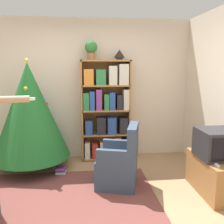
{
  "coord_description": "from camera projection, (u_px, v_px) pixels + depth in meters",
  "views": [
    {
      "loc": [
        -0.02,
        -2.87,
        1.73
      ],
      "look_at": [
        0.4,
        0.83,
        1.05
      ],
      "focal_mm": 40.0,
      "sensor_mm": 36.0,
      "label": 1
    }
  ],
  "objects": [
    {
      "name": "ground_plane",
      "position": [
        88.0,
        207.0,
        3.12
      ],
      "size": [
        14.0,
        14.0,
        0.0
      ],
      "primitive_type": "plane",
      "color": "#9E7A56"
    },
    {
      "name": "wall_back",
      "position": [
        85.0,
        90.0,
        4.73
      ],
      "size": [
        8.0,
        0.1,
        2.6
      ],
      "color": "beige",
      "rests_on": "ground_plane"
    },
    {
      "name": "area_rug",
      "position": [
        64.0,
        200.0,
        3.28
      ],
      "size": [
        2.48,
        1.79,
        0.01
      ],
      "color": "brown",
      "rests_on": "ground_plane"
    },
    {
      "name": "bookshelf",
      "position": [
        107.0,
        111.0,
        4.61
      ],
      "size": [
        0.9,
        0.31,
        1.85
      ],
      "color": "#A8703D",
      "rests_on": "ground_plane"
    },
    {
      "name": "tv_stand",
      "position": [
        214.0,
        175.0,
        3.44
      ],
      "size": [
        0.43,
        0.89,
        0.51
      ],
      "color": "#996638",
      "rests_on": "ground_plane"
    },
    {
      "name": "television",
      "position": [
        216.0,
        144.0,
        3.36
      ],
      "size": [
        0.47,
        0.49,
        0.39
      ],
      "color": "#28282D",
      "rests_on": "tv_stand"
    },
    {
      "name": "game_remote",
      "position": [
        216.0,
        165.0,
        3.12
      ],
      "size": [
        0.04,
        0.12,
        0.02
      ],
      "color": "white",
      "rests_on": "tv_stand"
    },
    {
      "name": "christmas_tree",
      "position": [
        30.0,
        111.0,
        4.12
      ],
      "size": [
        1.28,
        1.28,
        1.87
      ],
      "color": "#4C3323",
      "rests_on": "ground_plane"
    },
    {
      "name": "armchair",
      "position": [
        120.0,
        164.0,
        3.64
      ],
      "size": [
        0.7,
        0.69,
        0.92
      ],
      "rotation": [
        0.0,
        0.0,
        -1.85
      ],
      "color": "#334256",
      "rests_on": "ground_plane"
    },
    {
      "name": "potted_plant",
      "position": [
        91.0,
        49.0,
        4.39
      ],
      "size": [
        0.22,
        0.22,
        0.33
      ],
      "color": "#935B38",
      "rests_on": "bookshelf"
    },
    {
      "name": "table_lamp",
      "position": [
        119.0,
        54.0,
        4.46
      ],
      "size": [
        0.2,
        0.2,
        0.18
      ],
      "color": "#473828",
      "rests_on": "bookshelf"
    },
    {
      "name": "book_pile_near_tree",
      "position": [
        61.0,
        170.0,
        4.1
      ],
      "size": [
        0.17,
        0.15,
        0.1
      ],
      "color": "beige",
      "rests_on": "ground_plane"
    }
  ]
}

